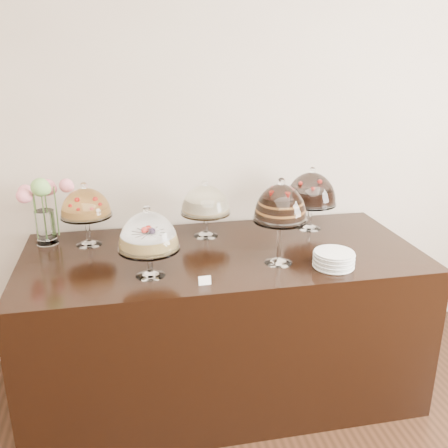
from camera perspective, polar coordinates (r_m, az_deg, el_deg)
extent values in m
cube|color=#BFAF9A|center=(3.21, 2.13, 10.92)|extent=(5.00, 0.04, 3.00)
cube|color=black|center=(3.00, -0.19, -11.11)|extent=(2.20, 1.00, 0.90)
cone|color=white|center=(2.53, -8.41, -5.57)|extent=(0.15, 0.15, 0.02)
cylinder|color=white|center=(2.50, -8.49, -4.10)|extent=(0.03, 0.03, 0.12)
cylinder|color=white|center=(2.48, -8.56, -2.75)|extent=(0.30, 0.30, 0.01)
cylinder|color=tan|center=(2.47, -8.60, -1.97)|extent=(0.24, 0.24, 0.06)
sphere|color=red|center=(2.47, -7.24, -0.85)|extent=(0.02, 0.02, 0.02)
sphere|color=red|center=(2.49, -9.80, -0.83)|extent=(0.02, 0.02, 0.02)
sphere|color=red|center=(2.39, -8.91, -1.65)|extent=(0.02, 0.02, 0.02)
sphere|color=white|center=(2.41, -8.80, 1.67)|extent=(0.04, 0.04, 0.04)
cone|color=white|center=(2.66, 6.23, -4.16)|extent=(0.15, 0.15, 0.02)
cylinder|color=white|center=(2.62, 6.32, -1.80)|extent=(0.03, 0.03, 0.21)
cylinder|color=white|center=(2.58, 6.41, 0.51)|extent=(0.28, 0.28, 0.01)
cylinder|color=black|center=(2.56, 6.46, 1.88)|extent=(0.20, 0.20, 0.12)
sphere|color=red|center=(2.57, 7.51, 3.52)|extent=(0.02, 0.02, 0.02)
sphere|color=red|center=(2.58, 5.83, 3.66)|extent=(0.02, 0.02, 0.02)
sphere|color=red|center=(2.51, 5.51, 3.21)|extent=(0.02, 0.02, 0.02)
sphere|color=red|center=(2.50, 7.23, 3.06)|extent=(0.02, 0.02, 0.02)
sphere|color=white|center=(2.52, 6.58, 4.85)|extent=(0.04, 0.04, 0.04)
cone|color=white|center=(3.03, -2.10, -1.12)|extent=(0.15, 0.15, 0.02)
cylinder|color=white|center=(3.00, -2.11, 0.17)|extent=(0.03, 0.03, 0.12)
cylinder|color=white|center=(2.98, -2.13, 1.36)|extent=(0.30, 0.30, 0.01)
cylinder|color=beige|center=(2.97, -2.14, 2.16)|extent=(0.23, 0.23, 0.08)
sphere|color=white|center=(2.93, -2.17, 4.71)|extent=(0.04, 0.04, 0.04)
cone|color=white|center=(3.19, 9.69, -0.27)|extent=(0.15, 0.15, 0.02)
cylinder|color=white|center=(3.17, 9.77, 1.12)|extent=(0.03, 0.03, 0.14)
cylinder|color=white|center=(3.14, 9.85, 2.42)|extent=(0.32, 0.32, 0.01)
cylinder|color=black|center=(3.13, 9.90, 3.24)|extent=(0.27, 0.27, 0.08)
sphere|color=red|center=(3.16, 11.00, 4.29)|extent=(0.02, 0.02, 0.02)
sphere|color=red|center=(3.14, 8.71, 4.34)|extent=(0.02, 0.02, 0.02)
sphere|color=red|center=(3.05, 10.14, 3.78)|extent=(0.02, 0.02, 0.02)
sphere|color=white|center=(3.09, 10.07, 6.06)|extent=(0.04, 0.04, 0.04)
cone|color=white|center=(2.99, -15.16, -2.04)|extent=(0.15, 0.15, 0.02)
cylinder|color=white|center=(2.96, -15.31, -0.49)|extent=(0.03, 0.03, 0.15)
cylinder|color=white|center=(2.94, -15.44, 0.96)|extent=(0.29, 0.29, 0.01)
cylinder|color=gold|center=(2.93, -15.49, 1.44)|extent=(0.24, 0.24, 0.04)
sphere|color=red|center=(2.94, -14.28, 2.20)|extent=(0.02, 0.02, 0.02)
sphere|color=red|center=(2.98, -15.19, 2.39)|extent=(0.02, 0.02, 0.02)
sphere|color=red|center=(2.97, -16.43, 2.19)|extent=(0.02, 0.02, 0.02)
sphere|color=red|center=(2.91, -16.80, 1.80)|extent=(0.02, 0.02, 0.02)
sphere|color=red|center=(2.86, -15.91, 1.60)|extent=(0.02, 0.02, 0.02)
sphere|color=red|center=(2.88, -14.62, 1.81)|extent=(0.02, 0.02, 0.02)
sphere|color=white|center=(2.89, -15.75, 4.22)|extent=(0.04, 0.04, 0.04)
cylinder|color=white|center=(3.06, -19.70, -0.32)|extent=(0.11, 0.11, 0.20)
cylinder|color=#476B2D|center=(3.04, -18.60, 1.39)|extent=(0.01, 0.01, 0.29)
sphere|color=pink|center=(3.00, -17.59, 4.21)|extent=(0.08, 0.08, 0.08)
cylinder|color=#476B2D|center=(3.07, -19.57, 1.29)|extent=(0.01, 0.01, 0.27)
sphere|color=pink|center=(3.07, -19.55, 3.96)|extent=(0.10, 0.10, 0.10)
cylinder|color=#476B2D|center=(3.07, -20.67, 1.04)|extent=(0.01, 0.01, 0.26)
sphere|color=pink|center=(3.06, -21.76, 3.46)|extent=(0.08, 0.08, 0.08)
cylinder|color=#476B2D|center=(3.01, -20.72, 0.77)|extent=(0.01, 0.01, 0.27)
sphere|color=pink|center=(2.95, -21.90, 3.00)|extent=(0.08, 0.08, 0.08)
cylinder|color=#476B2D|center=(2.99, -19.91, 1.22)|extent=(0.01, 0.01, 0.32)
sphere|color=#73AB52|center=(2.91, -20.26, 3.95)|extent=(0.10, 0.10, 0.10)
cylinder|color=silver|center=(2.66, 12.37, -4.72)|extent=(0.21, 0.21, 0.01)
cylinder|color=silver|center=(2.66, 12.39, -4.50)|extent=(0.20, 0.20, 0.01)
cylinder|color=silver|center=(2.66, 12.40, -4.29)|extent=(0.21, 0.21, 0.01)
cylinder|color=silver|center=(2.65, 12.42, -4.07)|extent=(0.20, 0.20, 0.01)
cylinder|color=silver|center=(2.65, 12.44, -3.85)|extent=(0.21, 0.21, 0.01)
cylinder|color=silver|center=(2.64, 12.46, -3.63)|extent=(0.20, 0.20, 0.01)
cylinder|color=silver|center=(2.64, 12.47, -3.41)|extent=(0.21, 0.21, 0.01)
cylinder|color=silver|center=(2.63, 12.49, -3.19)|extent=(0.20, 0.20, 0.01)
cube|color=white|center=(2.41, -2.22, -6.47)|extent=(0.06, 0.02, 0.04)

